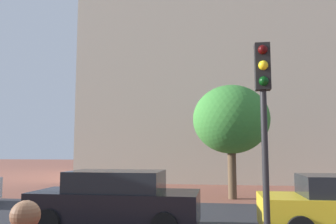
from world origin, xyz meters
name	(u,v)px	position (x,y,z in m)	size (l,w,h in m)	color
ground_plane	(168,206)	(0.00, 10.00, 0.00)	(120.00, 120.00, 0.00)	brown
street_asphalt_strip	(156,219)	(0.00, 7.40, 0.00)	(120.00, 6.95, 0.00)	#2D2D33
landmark_building	(241,51)	(3.81, 24.95, 10.14)	(22.43, 14.01, 34.66)	#B2A893
car_black	(116,201)	(-0.81, 5.87, 0.74)	(4.43, 1.99, 1.54)	black
traffic_light_pole	(264,107)	(2.80, 3.32, 2.91)	(0.28, 0.34, 4.13)	black
tree_curb_far	(231,120)	(2.48, 12.19, 3.44)	(3.37, 3.37, 4.97)	brown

